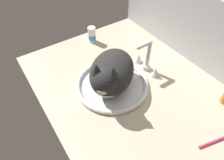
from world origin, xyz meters
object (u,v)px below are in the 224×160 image
(pill_bottle, at_px, (92,35))
(toothbrush, at_px, (220,139))
(sink_basin, at_px, (112,84))
(cat, at_px, (111,73))
(faucet, at_px, (147,59))

(pill_bottle, distance_m, toothbrush, 0.85)
(pill_bottle, xyz_separation_m, toothbrush, (0.85, 0.08, -0.04))
(toothbrush, bearing_deg, sink_basin, -158.06)
(toothbrush, bearing_deg, pill_bottle, -174.47)
(toothbrush, bearing_deg, cat, -155.78)
(faucet, xyz_separation_m, pill_bottle, (-0.38, -0.10, -0.02))
(cat, distance_m, toothbrush, 0.51)
(cat, relative_size, pill_bottle, 3.59)
(sink_basin, relative_size, toothbrush, 1.89)
(faucet, height_order, cat, cat)
(pill_bottle, bearing_deg, faucet, 15.47)
(pill_bottle, relative_size, toothbrush, 0.52)
(sink_basin, relative_size, cat, 1.02)
(sink_basin, bearing_deg, cat, -48.64)
(cat, xyz_separation_m, pill_bottle, (-0.39, 0.12, -0.06))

